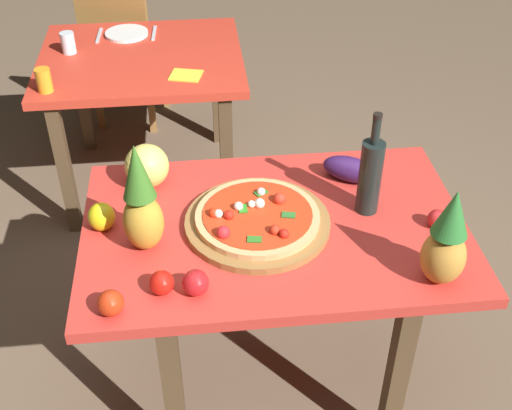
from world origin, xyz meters
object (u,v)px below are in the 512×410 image
object	(u,v)px
eggplant	(350,169)
background_table	(143,75)
dinner_plate	(127,34)
tomato_at_corner	(162,283)
bell_pepper	(102,217)
melon	(147,166)
fork_utensil	(99,35)
display_table	(274,246)
wine_bottle	(370,175)
knife_utensil	(154,33)
tomato_beside_pepper	(196,283)
napkin_folded	(186,75)
pineapple_left	(446,242)
tomato_by_bottle	(110,303)
tomato_near_board	(437,219)
pizza_board	(258,223)
drinking_glass_juice	(44,80)
pineapple_right	(141,204)
pizza	(257,217)
drinking_glass_water	(68,43)
dining_chair	(123,50)

from	to	relation	value
eggplant	background_table	bearing A→B (deg)	124.33
dinner_plate	tomato_at_corner	bearing A→B (deg)	-84.18
background_table	bell_pepper	world-z (taller)	bell_pepper
melon	fork_utensil	size ratio (longest dim) A/B	0.86
display_table	fork_utensil	world-z (taller)	fork_utensil
display_table	tomato_at_corner	bearing A→B (deg)	-143.03
wine_bottle	knife_utensil	bearing A→B (deg)	115.05
tomato_beside_pepper	napkin_folded	size ratio (longest dim) A/B	0.56
knife_utensil	napkin_folded	bearing A→B (deg)	-70.30
dinner_plate	bell_pepper	bearing A→B (deg)	-90.04
pineapple_left	melon	world-z (taller)	pineapple_left
tomato_by_bottle	knife_utensil	world-z (taller)	tomato_by_bottle
fork_utensil	tomato_near_board	bearing A→B (deg)	-51.78
pizza_board	wine_bottle	bearing A→B (deg)	7.84
background_table	drinking_glass_juice	distance (m)	0.54
pineapple_right	dinner_plate	bearing A→B (deg)	94.83
background_table	wine_bottle	world-z (taller)	wine_bottle
background_table	pizza	size ratio (longest dim) A/B	2.43
pizza_board	fork_utensil	size ratio (longest dim) A/B	2.64
tomato_by_bottle	knife_utensil	bearing A→B (deg)	87.44
tomato_beside_pepper	tomato_by_bottle	world-z (taller)	tomato_beside_pepper
napkin_folded	tomato_at_corner	bearing A→B (deg)	-94.09
drinking_glass_water	bell_pepper	bearing A→B (deg)	-79.13
display_table	pizza	bearing A→B (deg)	-174.80
display_table	tomato_at_corner	world-z (taller)	tomato_at_corner
eggplant	tomato_beside_pepper	xyz separation A→B (m)	(-0.56, -0.51, -0.01)
eggplant	dinner_plate	size ratio (longest dim) A/B	0.91
wine_bottle	melon	size ratio (longest dim) A/B	2.36
dinner_plate	display_table	bearing A→B (deg)	-71.03
fork_utensil	napkin_folded	world-z (taller)	fork_utensil
fork_utensil	napkin_folded	bearing A→B (deg)	-46.96
pizza	pineapple_right	xyz separation A→B (m)	(-0.36, -0.06, 0.13)
drinking_glass_juice	drinking_glass_water	bearing A→B (deg)	81.79
melon	bell_pepper	distance (m)	0.27
bell_pepper	drinking_glass_juice	xyz separation A→B (m)	(-0.32, 0.99, 0.01)
display_table	background_table	size ratio (longest dim) A/B	1.28
pineapple_right	tomato_beside_pepper	distance (m)	0.30
pizza	tomato_near_board	world-z (taller)	pizza
tomato_beside_pepper	tomato_at_corner	bearing A→B (deg)	172.40
knife_utensil	tomato_beside_pepper	bearing A→B (deg)	-82.65
dining_chair	dinner_plate	xyz separation A→B (m)	(0.07, -0.40, 0.26)
tomato_by_bottle	tomato_near_board	bearing A→B (deg)	15.00
melon	tomato_beside_pepper	distance (m)	0.58
pizza_board	fork_utensil	bearing A→B (deg)	111.54
drinking_glass_water	knife_utensil	distance (m)	0.45
tomato_near_board	drinking_glass_water	world-z (taller)	drinking_glass_water
pineapple_right	tomato_at_corner	size ratio (longest dim) A/B	5.14
pizza_board	tomato_near_board	world-z (taller)	tomato_near_board
tomato_beside_pepper	napkin_folded	distance (m)	1.40
display_table	fork_utensil	distance (m)	1.76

